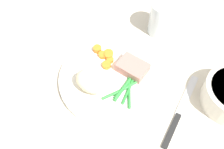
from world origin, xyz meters
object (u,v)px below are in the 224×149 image
meat_portion (133,67)px  knife (180,112)px  dinner_plate (112,79)px  water_glass (162,20)px  fork (51,54)px

meat_portion → knife: bearing=-17.0°
dinner_plate → water_glass: (3.94, 21.09, 3.32)cm
fork → knife: knife is taller
dinner_plate → water_glass: 21.71cm
dinner_plate → fork: 18.03cm
dinner_plate → fork: dinner_plate is taller
meat_portion → fork: bearing=-168.7°
water_glass → knife: bearing=-57.3°
knife → water_glass: size_ratio=2.12×
meat_portion → knife: size_ratio=0.34×
dinner_plate → fork: (-18.02, -0.26, -0.60)cm
dinner_plate → meat_portion: size_ratio=3.65×
dinner_plate → water_glass: water_glass is taller
meat_portion → fork: size_ratio=0.42×
knife → water_glass: water_glass is taller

